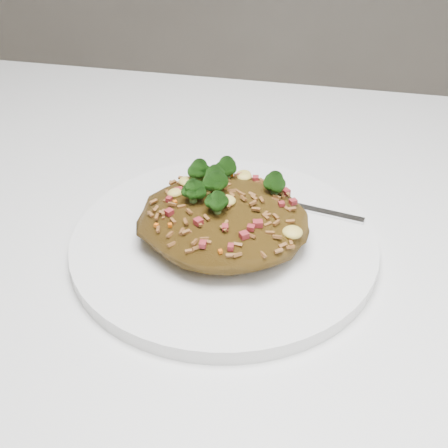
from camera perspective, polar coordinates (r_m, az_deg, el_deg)
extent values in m
cube|color=silver|center=(0.58, 10.18, -5.69)|extent=(1.20, 0.80, 0.04)
cylinder|color=brown|center=(1.21, -17.40, -4.76)|extent=(0.06, 0.06, 0.71)
cylinder|color=white|center=(0.58, 0.00, -1.76)|extent=(0.28, 0.28, 0.01)
ellipsoid|color=brown|center=(0.56, 0.00, 0.36)|extent=(0.16, 0.14, 0.04)
ellipsoid|color=#103807|center=(0.59, 0.26, 5.22)|extent=(0.02, 0.02, 0.02)
ellipsoid|color=#103807|center=(0.53, -0.61, 2.16)|extent=(0.02, 0.02, 0.02)
ellipsoid|color=#103807|center=(0.57, -0.80, 4.49)|extent=(0.02, 0.02, 0.02)
ellipsoid|color=#103807|center=(0.57, 4.68, 3.83)|extent=(0.02, 0.02, 0.02)
ellipsoid|color=#103807|center=(0.59, -2.23, 4.98)|extent=(0.02, 0.02, 0.02)
ellipsoid|color=#103807|center=(0.55, -2.85, 3.12)|extent=(0.02, 0.02, 0.02)
ellipsoid|color=#103807|center=(0.56, -0.70, 3.93)|extent=(0.02, 0.02, 0.02)
cube|color=silver|center=(0.61, 9.61, 0.97)|extent=(0.10, 0.03, 0.00)
cube|color=silver|center=(0.63, 1.11, 2.89)|extent=(0.04, 0.03, 0.00)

